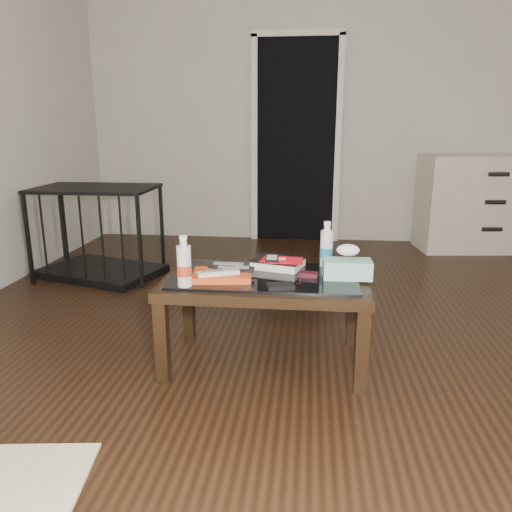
% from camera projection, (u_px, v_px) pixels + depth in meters
% --- Properties ---
extents(ground, '(5.00, 5.00, 0.00)m').
position_uv_depth(ground, '(348.00, 336.00, 2.87)').
color(ground, black).
rests_on(ground, ground).
extents(room_shell, '(5.00, 5.00, 5.00)m').
position_uv_depth(room_shell, '(364.00, 33.00, 2.46)').
color(room_shell, beige).
rests_on(room_shell, ground).
extents(doorway, '(0.90, 0.08, 2.07)m').
position_uv_depth(doorway, '(296.00, 140.00, 5.02)').
color(doorway, black).
rests_on(doorway, ground).
extents(coffee_table, '(1.00, 0.60, 0.46)m').
position_uv_depth(coffee_table, '(265.00, 287.00, 2.48)').
color(coffee_table, black).
rests_on(coffee_table, ground).
extents(dresser, '(1.25, 0.63, 0.90)m').
position_uv_depth(dresser, '(485.00, 203.00, 4.75)').
color(dresser, beige).
rests_on(dresser, ground).
extents(pet_crate, '(1.04, 0.84, 0.71)m').
position_uv_depth(pet_crate, '(100.00, 247.00, 3.98)').
color(pet_crate, black).
rests_on(pet_crate, ground).
extents(magazines, '(0.30, 0.24, 0.03)m').
position_uv_depth(magazines, '(222.00, 275.00, 2.41)').
color(magazines, '#C74012').
rests_on(magazines, coffee_table).
extents(remote_silver, '(0.20, 0.13, 0.02)m').
position_uv_depth(remote_silver, '(218.00, 272.00, 2.37)').
color(remote_silver, silver).
rests_on(remote_silver, magazines).
extents(remote_black_front, '(0.20, 0.06, 0.02)m').
position_uv_depth(remote_black_front, '(234.00, 269.00, 2.43)').
color(remote_black_front, black).
rests_on(remote_black_front, magazines).
extents(remote_black_back, '(0.20, 0.05, 0.02)m').
position_uv_depth(remote_black_back, '(228.00, 265.00, 2.49)').
color(remote_black_back, black).
rests_on(remote_black_back, magazines).
extents(textbook, '(0.29, 0.26, 0.05)m').
position_uv_depth(textbook, '(278.00, 263.00, 2.59)').
color(textbook, black).
rests_on(textbook, coffee_table).
extents(dvd_mailers, '(0.21, 0.16, 0.01)m').
position_uv_depth(dvd_mailers, '(280.00, 259.00, 2.56)').
color(dvd_mailers, red).
rests_on(dvd_mailers, textbook).
extents(ipod, '(0.07, 0.11, 0.02)m').
position_uv_depth(ipod, '(272.00, 259.00, 2.54)').
color(ipod, black).
rests_on(ipod, dvd_mailers).
extents(flip_phone, '(0.09, 0.06, 0.02)m').
position_uv_depth(flip_phone, '(309.00, 274.00, 2.44)').
color(flip_phone, black).
rests_on(flip_phone, coffee_table).
extents(wallet, '(0.13, 0.10, 0.02)m').
position_uv_depth(wallet, '(281.00, 286.00, 2.27)').
color(wallet, black).
rests_on(wallet, coffee_table).
extents(water_bottle_left, '(0.07, 0.07, 0.24)m').
position_uv_depth(water_bottle_left, '(184.00, 261.00, 2.27)').
color(water_bottle_left, silver).
rests_on(water_bottle_left, coffee_table).
extents(water_bottle_right, '(0.08, 0.08, 0.24)m').
position_uv_depth(water_bottle_right, '(327.00, 244.00, 2.59)').
color(water_bottle_right, silver).
rests_on(water_bottle_right, coffee_table).
extents(tissue_box, '(0.23, 0.13, 0.09)m').
position_uv_depth(tissue_box, '(347.00, 269.00, 2.41)').
color(tissue_box, teal).
rests_on(tissue_box, coffee_table).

